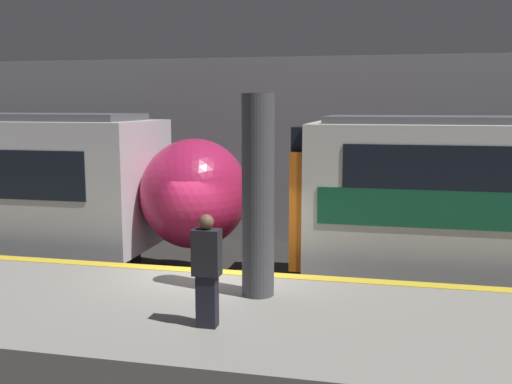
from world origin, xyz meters
TOP-DOWN VIEW (x-y plane):
  - ground_plane at (0.00, 0.00)m, footprint 120.00×120.00m
  - platform at (0.00, -2.06)m, footprint 40.00×4.12m
  - station_rear_barrier at (0.00, 6.95)m, footprint 50.00×0.15m
  - support_pillar_near at (1.14, -1.28)m, footprint 0.52×0.52m
  - person_waiting at (0.77, -2.81)m, footprint 0.38×0.24m

SIDE VIEW (x-z plane):
  - ground_plane at x=0.00m, z-range 0.00..0.00m
  - platform at x=0.00m, z-range 0.00..1.02m
  - person_waiting at x=0.77m, z-range 1.05..2.64m
  - support_pillar_near at x=1.14m, z-range 1.02..4.25m
  - station_rear_barrier at x=0.00m, z-range 0.00..5.43m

